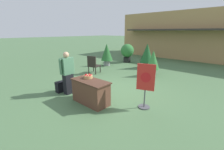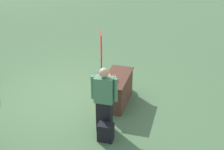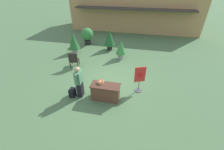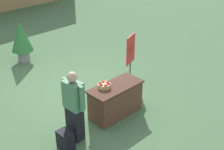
# 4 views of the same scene
# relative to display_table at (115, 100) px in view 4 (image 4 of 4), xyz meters

# --- Properties ---
(ground_plane) EXTENTS (120.00, 120.00, 0.00)m
(ground_plane) POSITION_rel_display_table_xyz_m (0.02, 1.25, -0.39)
(ground_plane) COLOR #4C7047
(display_table) EXTENTS (1.34, 0.61, 0.78)m
(display_table) POSITION_rel_display_table_xyz_m (0.00, 0.00, 0.00)
(display_table) COLOR brown
(display_table) RESTS_ON ground_plane
(apple_basket) EXTENTS (0.30, 0.30, 0.13)m
(apple_basket) POSITION_rel_display_table_xyz_m (-0.24, 0.12, 0.45)
(apple_basket) COLOR tan
(apple_basket) RESTS_ON display_table
(person_visitor) EXTENTS (0.27, 0.61, 1.59)m
(person_visitor) POSITION_rel_display_table_xyz_m (-1.24, -0.04, 0.41)
(person_visitor) COLOR black
(person_visitor) RESTS_ON ground_plane
(backpack) EXTENTS (0.24, 0.34, 0.42)m
(backpack) POSITION_rel_display_table_xyz_m (-1.61, -0.18, -0.18)
(backpack) COLOR black
(backpack) RESTS_ON ground_plane
(poster_board) EXTENTS (0.51, 0.36, 1.39)m
(poster_board) POSITION_rel_display_table_xyz_m (1.48, 0.89, 0.35)
(poster_board) COLOR #4C4C51
(poster_board) RESTS_ON ground_plane
(potted_plant_near_left) EXTENTS (0.69, 0.69, 1.35)m
(potted_plant_near_left) POSITION_rel_display_table_xyz_m (0.01, 4.25, 0.40)
(potted_plant_near_left) COLOR gray
(potted_plant_near_left) RESTS_ON ground_plane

